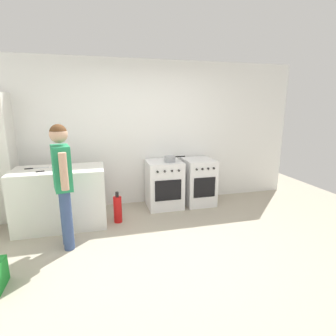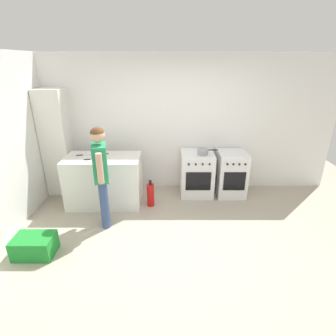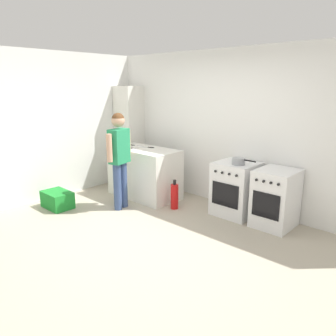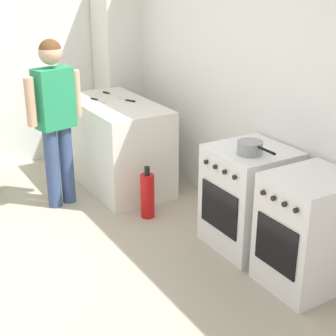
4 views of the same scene
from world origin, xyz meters
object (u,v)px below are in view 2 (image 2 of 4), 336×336
oven_right (232,174)px  pot (204,152)px  fire_extinguisher (152,195)px  knife_paring (105,154)px  person (102,170)px  knife_utility (92,159)px  recycling_crate_lower (36,245)px  larder_cabinet (58,143)px  oven_left (198,173)px  knife_carving (86,155)px

oven_right → pot: size_ratio=2.24×
fire_extinguisher → knife_paring: bearing=164.1°
pot → person: size_ratio=0.24×
oven_right → knife_paring: bearing=-174.2°
fire_extinguisher → knife_utility: bearing=-178.3°
knife_paring → fire_extinguisher: 1.11m
oven_right → knife_utility: (-2.52, -0.51, 0.48)m
fire_extinguisher → recycling_crate_lower: 1.98m
pot → larder_cabinet: bearing=175.9°
oven_left → knife_utility: (-1.86, -0.51, 0.48)m
pot → knife_utility: pot is taller
oven_right → knife_utility: size_ratio=3.39×
knife_carving → knife_paring: 0.32m
knife_paring → fire_extinguisher: size_ratio=0.40×
oven_left → pot: pot is taller
fire_extinguisher → knife_carving: bearing=170.1°
oven_left → fire_extinguisher: oven_left is taller
recycling_crate_lower → oven_left: bearing=37.1°
recycling_crate_lower → larder_cabinet: (-0.29, 1.89, 0.86)m
oven_left → recycling_crate_lower: bearing=-142.9°
oven_right → knife_paring: knife_paring is taller
pot → knife_paring: 1.79m
knife_utility → larder_cabinet: size_ratio=0.13×
knife_utility → pot: bearing=12.0°
person → oven_right: bearing=25.7°
person → fire_extinguisher: bearing=40.8°
pot → oven_right: bearing=9.3°
fire_extinguisher → recycling_crate_lower: size_ratio=0.96×
oven_left → knife_paring: 1.79m
larder_cabinet → oven_left: bearing=-2.2°
oven_right → recycling_crate_lower: size_ratio=1.63×
pot → recycling_crate_lower: (-2.44, -1.69, -0.76)m
oven_left → knife_paring: size_ratio=4.23×
knife_paring → larder_cabinet: size_ratio=0.10×
larder_cabinet → recycling_crate_lower: bearing=-81.1°
person → larder_cabinet: larder_cabinet is taller
knife_carving → oven_right: bearing=5.9°
oven_left → oven_right: size_ratio=1.00×
oven_left → person: (-1.55, -1.07, 0.52)m
knife_utility → knife_paring: bearing=59.4°
fire_extinguisher → larder_cabinet: (-1.78, 0.58, 0.78)m
oven_left → knife_utility: size_ratio=3.39×
knife_carving → person: person is taller
pot → recycling_crate_lower: 3.06m
oven_right → fire_extinguisher: size_ratio=1.70×
pot → knife_carving: size_ratio=1.15×
larder_cabinet → fire_extinguisher: bearing=-18.0°
knife_carving → recycling_crate_lower: bearing=-102.5°
larder_cabinet → knife_carving: bearing=-31.2°
oven_right → recycling_crate_lower: 3.52m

